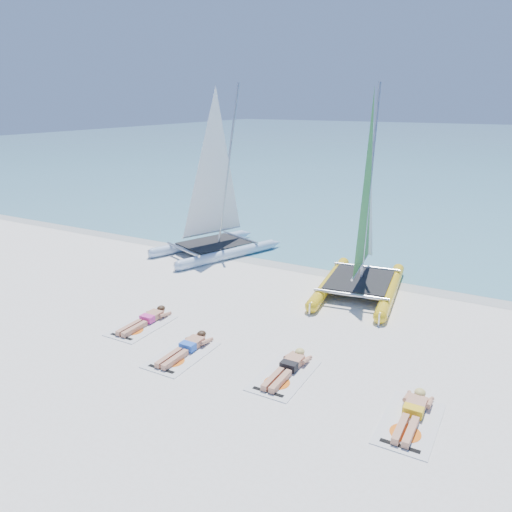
% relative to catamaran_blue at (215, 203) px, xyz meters
% --- Properties ---
extents(ground, '(140.00, 140.00, 0.00)m').
position_rel_catamaran_blue_xyz_m(ground, '(4.05, -5.35, -1.95)').
color(ground, white).
rests_on(ground, ground).
extents(sea, '(140.00, 115.00, 0.01)m').
position_rel_catamaran_blue_xyz_m(sea, '(4.05, 57.65, -1.94)').
color(sea, '#689FAE').
rests_on(sea, ground).
extents(wet_sand_strip, '(140.00, 1.40, 0.01)m').
position_rel_catamaran_blue_xyz_m(wet_sand_strip, '(4.05, 0.15, -1.95)').
color(wet_sand_strip, beige).
rests_on(wet_sand_strip, ground).
extents(catamaran_blue, '(3.89, 5.29, 6.53)m').
position_rel_catamaran_blue_xyz_m(catamaran_blue, '(0.00, 0.00, 0.00)').
color(catamaran_blue, '#BFDCFB').
rests_on(catamaran_blue, ground).
extents(catamaran_yellow, '(2.85, 5.17, 6.45)m').
position_rel_catamaran_blue_xyz_m(catamaran_yellow, '(6.11, -0.80, 0.08)').
color(catamaran_yellow, yellow).
rests_on(catamaran_yellow, ground).
extents(towel_a, '(1.00, 1.85, 0.02)m').
position_rel_catamaran_blue_xyz_m(towel_a, '(1.93, -6.46, -1.94)').
color(towel_a, silver).
rests_on(towel_a, ground).
extents(sunbather_a, '(0.37, 1.73, 0.26)m').
position_rel_catamaran_blue_xyz_m(sunbather_a, '(1.93, -6.27, -1.83)').
color(sunbather_a, tan).
rests_on(sunbather_a, towel_a).
extents(towel_b, '(1.00, 1.85, 0.02)m').
position_rel_catamaran_blue_xyz_m(towel_b, '(3.82, -7.21, -1.94)').
color(towel_b, silver).
rests_on(towel_b, ground).
extents(sunbather_b, '(0.37, 1.73, 0.26)m').
position_rel_catamaran_blue_xyz_m(sunbather_b, '(3.82, -7.02, -1.83)').
color(sunbather_b, tan).
rests_on(sunbather_b, towel_b).
extents(towel_c, '(1.00, 1.85, 0.02)m').
position_rel_catamaran_blue_xyz_m(towel_c, '(6.31, -6.86, -1.94)').
color(towel_c, silver).
rests_on(towel_c, ground).
extents(sunbather_c, '(0.37, 1.73, 0.26)m').
position_rel_catamaran_blue_xyz_m(sunbather_c, '(6.31, -6.67, -1.83)').
color(sunbather_c, tan).
rests_on(sunbather_c, towel_c).
extents(towel_d, '(1.00, 1.85, 0.02)m').
position_rel_catamaran_blue_xyz_m(towel_d, '(9.08, -7.22, -1.94)').
color(towel_d, silver).
rests_on(towel_d, ground).
extents(sunbather_d, '(0.37, 1.73, 0.26)m').
position_rel_catamaran_blue_xyz_m(sunbather_d, '(9.08, -7.03, -1.83)').
color(sunbather_d, tan).
rests_on(sunbather_d, towel_d).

